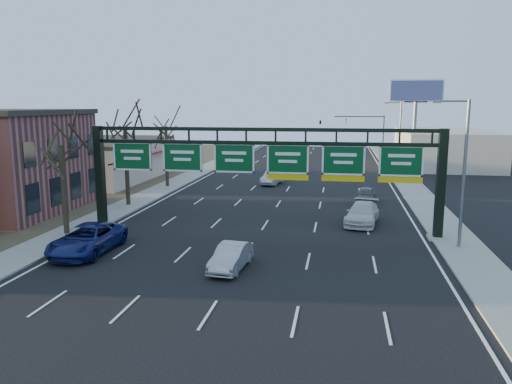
% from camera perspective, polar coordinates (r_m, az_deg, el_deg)
% --- Properties ---
extents(ground, '(160.00, 160.00, 0.00)m').
position_cam_1_polar(ground, '(27.09, -2.17, -8.76)').
color(ground, black).
rests_on(ground, ground).
extents(sidewalk_left, '(3.00, 120.00, 0.12)m').
position_cam_1_polar(sidewalk_left, '(49.36, -12.03, -0.31)').
color(sidewalk_left, gray).
rests_on(sidewalk_left, ground).
extents(sidewalk_right, '(3.00, 120.00, 0.12)m').
position_cam_1_polar(sidewalk_right, '(46.53, 18.75, -1.25)').
color(sidewalk_right, gray).
rests_on(sidewalk_right, ground).
extents(dirt_strip_left, '(21.00, 120.00, 0.06)m').
position_cam_1_polar(dirt_strip_left, '(55.02, -23.92, 0.06)').
color(dirt_strip_left, '#473D2B').
rests_on(dirt_strip_left, ground).
extents(lane_markings, '(21.60, 120.00, 0.01)m').
position_cam_1_polar(lane_markings, '(46.24, 2.89, -0.86)').
color(lane_markings, white).
rests_on(lane_markings, ground).
extents(sign_gantry, '(24.60, 1.20, 7.20)m').
position_cam_1_polar(sign_gantry, '(33.75, 0.82, 3.05)').
color(sign_gantry, black).
rests_on(sign_gantry, ground).
extents(brick_block, '(10.40, 12.40, 8.30)m').
position_cam_1_polar(brick_block, '(45.19, -26.84, 3.15)').
color(brick_block, '#924F50').
rests_on(brick_block, ground).
extents(cream_strip, '(10.90, 18.40, 4.70)m').
position_cam_1_polar(cream_strip, '(60.70, -16.63, 3.58)').
color(cream_strip, '#BBAF9B').
rests_on(cream_strip, ground).
extents(building_right_distant, '(12.00, 20.00, 5.00)m').
position_cam_1_polar(building_right_distant, '(76.78, 20.72, 4.72)').
color(building_right_distant, '#BBAF9B').
rests_on(building_right_distant, ground).
extents(tree_gantry, '(3.60, 3.60, 8.48)m').
position_cam_1_polar(tree_gantry, '(35.16, -21.50, 6.71)').
color(tree_gantry, black).
rests_on(tree_gantry, sidewalk_left).
extents(tree_mid, '(3.60, 3.60, 9.24)m').
position_cam_1_polar(tree_mid, '(44.00, -14.81, 8.56)').
color(tree_mid, black).
rests_on(tree_mid, sidewalk_left).
extents(tree_far, '(3.60, 3.60, 8.86)m').
position_cam_1_polar(tree_far, '(53.28, -10.33, 8.53)').
color(tree_far, black).
rests_on(tree_far, sidewalk_left).
extents(streetlight_near, '(2.15, 0.22, 9.00)m').
position_cam_1_polar(streetlight_near, '(32.12, 22.50, 2.75)').
color(streetlight_near, slate).
rests_on(streetlight_near, sidewalk_right).
extents(streetlight_far, '(2.15, 0.22, 9.00)m').
position_cam_1_polar(streetlight_far, '(65.60, 16.01, 6.45)').
color(streetlight_far, slate).
rests_on(streetlight_far, sidewalk_right).
extents(billboard_right, '(7.00, 0.50, 12.00)m').
position_cam_1_polar(billboard_right, '(70.75, 17.79, 9.82)').
color(billboard_right, slate).
rests_on(billboard_right, ground).
extents(traffic_signal_mast, '(10.16, 0.54, 7.00)m').
position_cam_1_polar(traffic_signal_mast, '(80.17, 10.00, 7.56)').
color(traffic_signal_mast, black).
rests_on(traffic_signal_mast, ground).
extents(car_blue_suv, '(2.79, 6.00, 1.66)m').
position_cam_1_polar(car_blue_suv, '(31.31, -18.70, -5.12)').
color(car_blue_suv, navy).
rests_on(car_blue_suv, ground).
extents(car_silver_sedan, '(1.81, 4.20, 1.35)m').
position_cam_1_polar(car_silver_sedan, '(26.87, -2.85, -7.42)').
color(car_silver_sedan, '#A0A0A4').
rests_on(car_silver_sedan, ground).
extents(car_white_wagon, '(2.97, 5.57, 1.54)m').
position_cam_1_polar(car_white_wagon, '(37.60, 12.06, -2.42)').
color(car_white_wagon, silver).
rests_on(car_white_wagon, ground).
extents(car_grey_far, '(1.93, 4.13, 1.37)m').
position_cam_1_polar(car_grey_far, '(45.72, 12.44, -0.34)').
color(car_grey_far, '#474A4C').
rests_on(car_grey_far, ground).
extents(car_silver_distant, '(2.33, 4.66, 1.47)m').
position_cam_1_polar(car_silver_distant, '(54.98, 1.91, 1.66)').
color(car_silver_distant, '#A9A9AD').
rests_on(car_silver_distant, ground).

